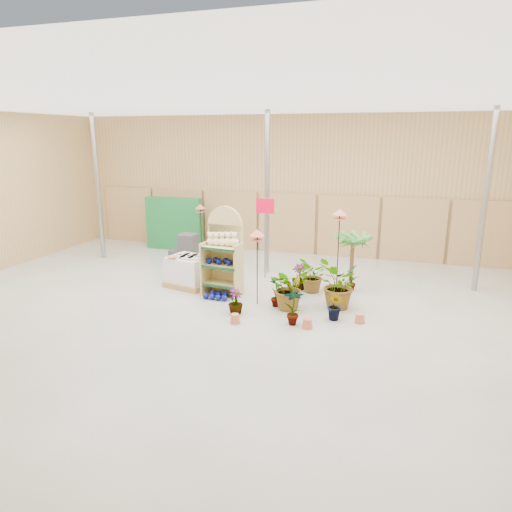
{
  "coord_description": "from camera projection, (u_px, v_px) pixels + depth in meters",
  "views": [
    {
      "loc": [
        3.47,
        -8.68,
        3.8
      ],
      "look_at": [
        0.3,
        1.5,
        1.0
      ],
      "focal_mm": 32.0,
      "sensor_mm": 36.0,
      "label": 1
    }
  ],
  "objects": [
    {
      "name": "room",
      "position": [
        236.0,
        209.0,
        10.25
      ],
      "size": [
        15.2,
        12.1,
        4.7
      ],
      "color": "gray",
      "rests_on": "ground"
    },
    {
      "name": "display_shelf",
      "position": [
        224.0,
        254.0,
        11.17
      ],
      "size": [
        0.97,
        0.67,
        2.18
      ],
      "rotation": [
        0.0,
        0.0,
        -0.1
      ],
      "color": "tan",
      "rests_on": "ground"
    },
    {
      "name": "teddy_bears",
      "position": [
        224.0,
        240.0,
        10.97
      ],
      "size": [
        0.81,
        0.22,
        0.36
      ],
      "color": "beige",
      "rests_on": "display_shelf"
    },
    {
      "name": "gazing_balls_shelf",
      "position": [
        222.0,
        261.0,
        11.1
      ],
      "size": [
        0.8,
        0.27,
        0.15
      ],
      "color": "#0A0F5C",
      "rests_on": "display_shelf"
    },
    {
      "name": "gazing_balls_floor",
      "position": [
        217.0,
        296.0,
        11.0
      ],
      "size": [
        0.63,
        0.39,
        0.15
      ],
      "color": "#0A0F5C",
      "rests_on": "ground"
    },
    {
      "name": "pallet_stack",
      "position": [
        189.0,
        271.0,
        11.88
      ],
      "size": [
        1.3,
        1.16,
        0.82
      ],
      "rotation": [
        0.0,
        0.0,
        -0.25
      ],
      "color": "#9A7347",
      "rests_on": "ground"
    },
    {
      "name": "charcoal_planters",
      "position": [
        185.0,
        253.0,
        13.68
      ],
      "size": [
        0.8,
        0.5,
        1.0
      ],
      "color": "#282828",
      "rests_on": "ground"
    },
    {
      "name": "trellis_stock",
      "position": [
        174.0,
        224.0,
        15.64
      ],
      "size": [
        2.0,
        0.3,
        1.8
      ],
      "primitive_type": "cube",
      "color": "#14622A",
      "rests_on": "ground"
    },
    {
      "name": "offer_sign",
      "position": [
        265.0,
        222.0,
        12.3
      ],
      "size": [
        0.5,
        0.08,
        2.2
      ],
      "color": "gray",
      "rests_on": "ground"
    },
    {
      "name": "bird_table_front",
      "position": [
        257.0,
        235.0,
        10.25
      ],
      "size": [
        0.34,
        0.34,
        1.78
      ],
      "color": "black",
      "rests_on": "ground"
    },
    {
      "name": "bird_table_right",
      "position": [
        340.0,
        215.0,
        10.54
      ],
      "size": [
        0.34,
        0.34,
        2.19
      ],
      "color": "black",
      "rests_on": "ground"
    },
    {
      "name": "bird_table_back",
      "position": [
        200.0,
        208.0,
        14.56
      ],
      "size": [
        0.34,
        0.34,
        1.71
      ],
      "color": "black",
      "rests_on": "ground"
    },
    {
      "name": "palm",
      "position": [
        353.0,
        239.0,
        11.3
      ],
      "size": [
        0.7,
        0.7,
        1.59
      ],
      "color": "brown",
      "rests_on": "ground"
    },
    {
      "name": "potted_plant_0",
      "position": [
        276.0,
        292.0,
        10.43
      ],
      "size": [
        0.44,
        0.41,
        0.69
      ],
      "primitive_type": "imported",
      "rotation": [
        0.0,
        0.0,
        2.54
      ],
      "color": "#397F2E",
      "rests_on": "ground"
    },
    {
      "name": "potted_plant_1",
      "position": [
        291.0,
        293.0,
        10.37
      ],
      "size": [
        0.34,
        0.41,
        0.7
      ],
      "primitive_type": "imported",
      "rotation": [
        0.0,
        0.0,
        4.81
      ],
      "color": "#397F2E",
      "rests_on": "ground"
    },
    {
      "name": "potted_plant_2",
      "position": [
        289.0,
        287.0,
        10.27
      ],
      "size": [
        1.19,
        1.22,
        1.03
      ],
      "primitive_type": "imported",
      "rotation": [
        0.0,
        0.0,
        0.96
      ],
      "color": "#397F2E",
      "rests_on": "ground"
    },
    {
      "name": "potted_plant_4",
      "position": [
        351.0,
        278.0,
        11.51
      ],
      "size": [
        0.29,
        0.39,
        0.7
      ],
      "primitive_type": "imported",
      "rotation": [
        0.0,
        0.0,
        4.83
      ],
      "color": "#397F2E",
      "rests_on": "ground"
    },
    {
      "name": "potted_plant_5",
      "position": [
        295.0,
        288.0,
        11.02
      ],
      "size": [
        0.28,
        0.33,
        0.52
      ],
      "primitive_type": "imported",
      "rotation": [
        0.0,
        0.0,
        1.75
      ],
      "color": "#397F2E",
      "rests_on": "ground"
    },
    {
      "name": "potted_plant_6",
      "position": [
        313.0,
        276.0,
        11.37
      ],
      "size": [
        0.86,
        0.93,
        0.86
      ],
      "primitive_type": "imported",
      "rotation": [
        0.0,
        0.0,
        5.0
      ],
      "color": "#397F2E",
      "rests_on": "ground"
    },
    {
      "name": "potted_plant_7",
      "position": [
        236.0,
        302.0,
        10.01
      ],
      "size": [
        0.42,
        0.42,
        0.57
      ],
      "primitive_type": "imported",
      "rotation": [
        0.0,
        0.0,
        1.19
      ],
      "color": "#397F2E",
      "rests_on": "ground"
    },
    {
      "name": "potted_plant_8",
      "position": [
        293.0,
        307.0,
        9.41
      ],
      "size": [
        0.48,
        0.38,
        0.8
      ],
      "primitive_type": "imported",
      "rotation": [
        0.0,
        0.0,
        3.39
      ],
      "color": "#397F2E",
      "rests_on": "ground"
    },
    {
      "name": "potted_plant_9",
      "position": [
        335.0,
        306.0,
        9.64
      ],
      "size": [
        0.46,
        0.45,
        0.65
      ],
      "primitive_type": "imported",
      "rotation": [
        0.0,
        0.0,
        5.62
      ],
      "color": "#397F2E",
      "rests_on": "ground"
    },
    {
      "name": "potted_plant_10",
      "position": [
        339.0,
        285.0,
        10.24
      ],
      "size": [
        0.93,
        1.06,
        1.12
      ],
      "primitive_type": "imported",
      "rotation": [
        0.0,
        0.0,
        4.66
      ],
      "color": "#397F2E",
      "rests_on": "ground"
    },
    {
      "name": "potted_plant_11",
      "position": [
        299.0,
        277.0,
        11.62
      ],
      "size": [
        0.46,
        0.46,
        0.67
      ],
      "primitive_type": "imported",
      "rotation": [
        0.0,
        0.0,
        6.04
      ],
      "color": "#397F2E",
      "rests_on": "ground"
    }
  ]
}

